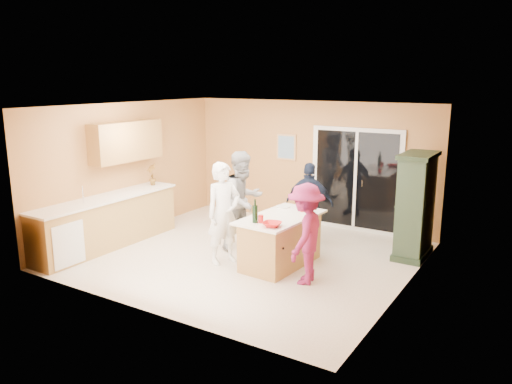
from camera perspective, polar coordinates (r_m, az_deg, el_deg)
The scene contains 22 objects.
floor at distance 8.84m, azimuth -1.18°, elevation -7.30°, with size 5.50×5.50×0.00m, color silver.
ceiling at distance 8.31m, azimuth -1.26°, elevation 9.78°, with size 5.50×5.00×0.10m, color white.
wall_back at distance 10.63m, azimuth 6.14°, elevation 3.33°, with size 5.50×0.10×2.60m, color tan.
wall_front at distance 6.59m, azimuth -13.14°, elevation -2.85°, with size 5.50×0.10×2.60m, color tan.
wall_left at distance 10.22m, azimuth -14.29°, elevation 2.61°, with size 0.10×5.00×2.60m, color tan.
wall_right at distance 7.39m, azimuth 16.98°, elevation -1.37°, with size 0.10×5.00×2.60m, color tan.
left_cabinet_run at distance 9.50m, azimuth -17.28°, elevation -3.53°, with size 0.65×3.05×1.24m.
upper_cabinets at distance 9.87m, azimuth -14.60°, elevation 5.63°, with size 0.35×1.60×0.75m, color #A67E40.
sliding_door at distance 10.24m, azimuth 11.32°, elevation 1.36°, with size 1.90×0.07×2.10m.
framed_picture at distance 10.81m, azimuth 3.49°, elevation 5.14°, with size 0.46×0.04×0.56m.
kitchen_island at distance 8.32m, azimuth 2.82°, elevation -5.74°, with size 0.98×1.66×0.84m.
green_hutch at distance 8.99m, azimuth 17.76°, elevation -1.65°, with size 0.52×0.99×1.82m.
woman_white at distance 8.30m, azimuth -3.72°, elevation -2.45°, with size 0.63×0.41×1.71m, color white.
woman_grey at distance 9.03m, azimuth -1.46°, elevation -0.94°, with size 0.87×0.68×1.79m, color #A2A2A4.
woman_navy at distance 9.40m, azimuth 6.13°, elevation -1.27°, with size 0.90×0.37×1.53m, color #182135.
woman_magenta at distance 7.54m, azimuth 5.68°, elevation -4.78°, with size 0.99×0.57×1.54m, color #8C1E59.
serving_bowl at distance 7.60m, azimuth 1.85°, elevation -3.71°, with size 0.29×0.29×0.07m, color red.
tulip_vase at distance 10.26m, azimuth -11.79°, elevation 1.97°, with size 0.23×0.16×0.43m, color red.
tumbler_near at distance 8.47m, azimuth 5.32°, elevation -1.86°, with size 0.08×0.08×0.11m, color red.
tumbler_far at distance 7.79m, azimuth 0.55°, elevation -3.09°, with size 0.08×0.08×0.12m, color red.
wine_bottle at distance 7.77m, azimuth -0.11°, elevation -2.47°, with size 0.09×0.09×0.38m.
white_plate at distance 8.75m, azimuth 3.13°, elevation -1.68°, with size 0.25×0.25×0.02m, color silver.
Camera 1 is at (4.52, -6.96, 3.04)m, focal length 35.00 mm.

